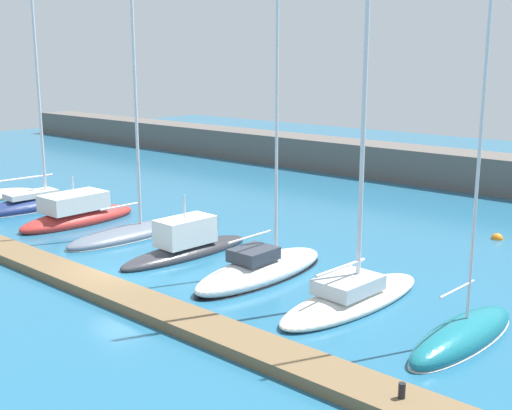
{
  "coord_description": "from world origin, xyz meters",
  "views": [
    {
      "loc": [
        23.19,
        -16.66,
        9.51
      ],
      "look_at": [
        4.85,
        3.69,
        3.34
      ],
      "focal_mm": 46.0,
      "sensor_mm": 36.0,
      "label": 1
    }
  ],
  "objects_px": {
    "sailboat_ivory_seventh": "(352,292)",
    "motorboat_charcoal_fifth": "(187,245)",
    "sailboat_navy_second": "(43,201)",
    "mooring_buoy_orange": "(497,239)",
    "sailboat_white_sixth": "(261,269)",
    "dock_bollard": "(402,391)",
    "sailboat_teal_eighth": "(463,334)",
    "motorboat_red_third": "(78,214)",
    "sailboat_slate_fourth": "(130,232)"
  },
  "relations": [
    {
      "from": "sailboat_teal_eighth",
      "to": "mooring_buoy_orange",
      "type": "distance_m",
      "value": 14.3
    },
    {
      "from": "motorboat_charcoal_fifth",
      "to": "dock_bollard",
      "type": "distance_m",
      "value": 16.43
    },
    {
      "from": "sailboat_white_sixth",
      "to": "sailboat_teal_eighth",
      "type": "height_order",
      "value": "sailboat_teal_eighth"
    },
    {
      "from": "sailboat_white_sixth",
      "to": "sailboat_teal_eighth",
      "type": "distance_m",
      "value": 9.67
    },
    {
      "from": "dock_bollard",
      "to": "motorboat_red_third",
      "type": "bearing_deg",
      "value": 166.48
    },
    {
      "from": "motorboat_charcoal_fifth",
      "to": "sailboat_white_sixth",
      "type": "bearing_deg",
      "value": -88.24
    },
    {
      "from": "sailboat_white_sixth",
      "to": "sailboat_ivory_seventh",
      "type": "bearing_deg",
      "value": -90.87
    },
    {
      "from": "sailboat_slate_fourth",
      "to": "mooring_buoy_orange",
      "type": "xyz_separation_m",
      "value": [
        14.97,
        12.99,
        -0.29
      ]
    },
    {
      "from": "motorboat_charcoal_fifth",
      "to": "dock_bollard",
      "type": "height_order",
      "value": "motorboat_charcoal_fifth"
    },
    {
      "from": "sailboat_teal_eighth",
      "to": "dock_bollard",
      "type": "distance_m",
      "value": 5.48
    },
    {
      "from": "motorboat_red_third",
      "to": "motorboat_charcoal_fifth",
      "type": "distance_m",
      "value": 9.56
    },
    {
      "from": "motorboat_red_third",
      "to": "dock_bollard",
      "type": "height_order",
      "value": "motorboat_red_third"
    },
    {
      "from": "motorboat_charcoal_fifth",
      "to": "mooring_buoy_orange",
      "type": "bearing_deg",
      "value": -35.53
    },
    {
      "from": "sailboat_slate_fourth",
      "to": "sailboat_ivory_seventh",
      "type": "bearing_deg",
      "value": -89.17
    },
    {
      "from": "sailboat_slate_fourth",
      "to": "motorboat_charcoal_fifth",
      "type": "height_order",
      "value": "sailboat_slate_fourth"
    },
    {
      "from": "motorboat_red_third",
      "to": "dock_bollard",
      "type": "xyz_separation_m",
      "value": [
        24.88,
        -5.98,
        0.1
      ]
    },
    {
      "from": "motorboat_charcoal_fifth",
      "to": "sailboat_teal_eighth",
      "type": "xyz_separation_m",
      "value": [
        14.59,
        -0.5,
        -0.22
      ]
    },
    {
      "from": "sailboat_navy_second",
      "to": "motorboat_charcoal_fifth",
      "type": "relative_size",
      "value": 2.6
    },
    {
      "from": "mooring_buoy_orange",
      "to": "dock_bollard",
      "type": "relative_size",
      "value": 1.45
    },
    {
      "from": "motorboat_red_third",
      "to": "dock_bollard",
      "type": "relative_size",
      "value": 17.25
    },
    {
      "from": "motorboat_charcoal_fifth",
      "to": "sailboat_white_sixth",
      "type": "height_order",
      "value": "sailboat_white_sixth"
    },
    {
      "from": "motorboat_charcoal_fifth",
      "to": "dock_bollard",
      "type": "relative_size",
      "value": 17.63
    },
    {
      "from": "sailboat_navy_second",
      "to": "sailboat_ivory_seventh",
      "type": "distance_m",
      "value": 24.63
    },
    {
      "from": "motorboat_red_third",
      "to": "sailboat_ivory_seventh",
      "type": "relative_size",
      "value": 0.42
    },
    {
      "from": "mooring_buoy_orange",
      "to": "motorboat_charcoal_fifth",
      "type": "bearing_deg",
      "value": -127.95
    },
    {
      "from": "mooring_buoy_orange",
      "to": "sailboat_ivory_seventh",
      "type": "bearing_deg",
      "value": -91.88
    },
    {
      "from": "sailboat_ivory_seventh",
      "to": "motorboat_charcoal_fifth",
      "type": "bearing_deg",
      "value": 92.23
    },
    {
      "from": "sailboat_slate_fourth",
      "to": "motorboat_charcoal_fifth",
      "type": "relative_size",
      "value": 1.88
    },
    {
      "from": "sailboat_slate_fourth",
      "to": "mooring_buoy_orange",
      "type": "bearing_deg",
      "value": -47.37
    },
    {
      "from": "motorboat_charcoal_fifth",
      "to": "motorboat_red_third",
      "type": "bearing_deg",
      "value": 92.06
    },
    {
      "from": "sailboat_navy_second",
      "to": "motorboat_charcoal_fifth",
      "type": "height_order",
      "value": "sailboat_navy_second"
    },
    {
      "from": "sailboat_ivory_seventh",
      "to": "dock_bollard",
      "type": "xyz_separation_m",
      "value": [
        5.52,
        -5.83,
        0.12
      ]
    },
    {
      "from": "motorboat_charcoal_fifth",
      "to": "sailboat_slate_fourth",
      "type": "bearing_deg",
      "value": 90.91
    },
    {
      "from": "sailboat_slate_fourth",
      "to": "dock_bollard",
      "type": "relative_size",
      "value": 33.17
    },
    {
      "from": "sailboat_navy_second",
      "to": "sailboat_slate_fourth",
      "type": "distance_m",
      "value": 10.1
    },
    {
      "from": "sailboat_teal_eighth",
      "to": "dock_bollard",
      "type": "height_order",
      "value": "sailboat_teal_eighth"
    },
    {
      "from": "sailboat_slate_fourth",
      "to": "sailboat_ivory_seventh",
      "type": "distance_m",
      "value": 14.54
    },
    {
      "from": "sailboat_navy_second",
      "to": "mooring_buoy_orange",
      "type": "bearing_deg",
      "value": -61.04
    },
    {
      "from": "motorboat_charcoal_fifth",
      "to": "sailboat_teal_eighth",
      "type": "bearing_deg",
      "value": -89.56
    },
    {
      "from": "motorboat_charcoal_fifth",
      "to": "sailboat_teal_eighth",
      "type": "relative_size",
      "value": 0.54
    },
    {
      "from": "sailboat_ivory_seventh",
      "to": "mooring_buoy_orange",
      "type": "distance_m",
      "value": 13.22
    },
    {
      "from": "sailboat_navy_second",
      "to": "sailboat_slate_fourth",
      "type": "height_order",
      "value": "sailboat_navy_second"
    },
    {
      "from": "motorboat_charcoal_fifth",
      "to": "dock_bollard",
      "type": "bearing_deg",
      "value": -108.72
    },
    {
      "from": "mooring_buoy_orange",
      "to": "dock_bollard",
      "type": "bearing_deg",
      "value": -75.03
    },
    {
      "from": "motorboat_charcoal_fifth",
      "to": "sailboat_teal_eighth",
      "type": "distance_m",
      "value": 14.6
    },
    {
      "from": "sailboat_navy_second",
      "to": "mooring_buoy_orange",
      "type": "xyz_separation_m",
      "value": [
        25.05,
        12.28,
        -0.41
      ]
    },
    {
      "from": "sailboat_slate_fourth",
      "to": "sailboat_white_sixth",
      "type": "height_order",
      "value": "sailboat_slate_fourth"
    },
    {
      "from": "sailboat_slate_fourth",
      "to": "sailboat_teal_eighth",
      "type": "bearing_deg",
      "value": -90.19
    },
    {
      "from": "sailboat_white_sixth",
      "to": "mooring_buoy_orange",
      "type": "height_order",
      "value": "sailboat_white_sixth"
    },
    {
      "from": "sailboat_white_sixth",
      "to": "sailboat_ivory_seventh",
      "type": "relative_size",
      "value": 0.68
    }
  ]
}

